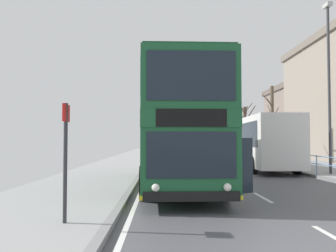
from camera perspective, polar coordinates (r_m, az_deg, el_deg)
double_decker_bus_main at (r=13.84m, az=1.50°, el=-0.50°), size 3.39×10.48×4.30m
background_bus_far_lane at (r=22.99m, az=14.57°, el=-2.45°), size 2.74×9.74×3.19m
pedestrian_railing_far_kerb at (r=20.10m, az=21.45°, el=-5.09°), size 0.05×31.93×0.95m
bus_stop_sign_near at (r=7.57m, az=-16.07°, el=-3.43°), size 0.08×0.44×2.43m
street_lamp_far_side at (r=20.17m, az=24.34°, el=7.37°), size 0.28×0.60×8.75m
bare_tree_far_00 at (r=41.39m, az=12.22°, el=-0.34°), size 2.81×2.52×6.35m
bare_tree_far_02 at (r=31.15m, az=16.32°, el=0.64°), size 0.99×3.12×6.28m
background_building_00 at (r=49.67m, az=22.75°, el=0.99°), size 10.16×14.33×9.05m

